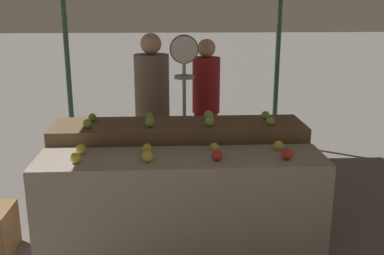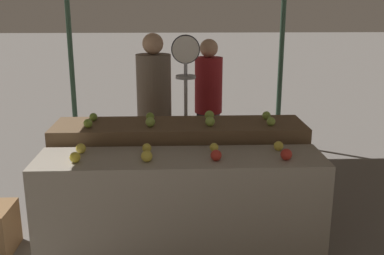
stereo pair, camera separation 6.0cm
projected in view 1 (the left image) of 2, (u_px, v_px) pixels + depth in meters
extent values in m
cylinder|color=#33513D|center=(67.00, 61.00, 6.19)|extent=(0.07, 0.07, 2.48)
cylinder|color=#33513D|center=(277.00, 60.00, 6.35)|extent=(0.07, 0.07, 2.48)
cube|color=gray|center=(182.00, 208.00, 3.57)|extent=(2.24, 0.55, 0.86)
cube|color=brown|center=(179.00, 174.00, 4.14)|extent=(2.24, 0.55, 0.97)
sphere|color=gold|center=(76.00, 158.00, 3.31)|extent=(0.08, 0.08, 0.08)
sphere|color=gold|center=(148.00, 156.00, 3.33)|extent=(0.09, 0.09, 0.09)
sphere|color=#B72D23|center=(217.00, 155.00, 3.37)|extent=(0.08, 0.08, 0.08)
sphere|color=#B72D23|center=(287.00, 154.00, 3.39)|extent=(0.09, 0.09, 0.09)
sphere|color=gold|center=(81.00, 149.00, 3.52)|extent=(0.08, 0.08, 0.08)
sphere|color=gold|center=(147.00, 148.00, 3.54)|extent=(0.08, 0.08, 0.08)
sphere|color=gold|center=(214.00, 147.00, 3.58)|extent=(0.07, 0.07, 0.07)
sphere|color=gold|center=(279.00, 146.00, 3.60)|extent=(0.08, 0.08, 0.08)
sphere|color=#84AD3D|center=(87.00, 124.00, 3.84)|extent=(0.08, 0.08, 0.08)
sphere|color=#8EB247|center=(150.00, 122.00, 3.88)|extent=(0.08, 0.08, 0.08)
sphere|color=#8EB247|center=(210.00, 121.00, 3.90)|extent=(0.09, 0.09, 0.09)
sphere|color=#8EB247|center=(270.00, 121.00, 3.93)|extent=(0.08, 0.08, 0.08)
sphere|color=#7AA338|center=(92.00, 117.00, 4.07)|extent=(0.07, 0.07, 0.07)
sphere|color=#84AD3D|center=(149.00, 117.00, 4.08)|extent=(0.08, 0.08, 0.08)
sphere|color=#8EB247|center=(209.00, 115.00, 4.12)|extent=(0.09, 0.09, 0.09)
sphere|color=#8EB247|center=(265.00, 115.00, 4.14)|extent=(0.08, 0.08, 0.08)
cylinder|color=#99999E|center=(184.00, 125.00, 4.63)|extent=(0.04, 0.04, 1.59)
cylinder|color=black|center=(184.00, 49.00, 4.42)|extent=(0.29, 0.01, 0.29)
cylinder|color=silver|center=(184.00, 49.00, 4.41)|extent=(0.26, 0.02, 0.26)
cylinder|color=#99999E|center=(184.00, 70.00, 4.46)|extent=(0.01, 0.01, 0.14)
cylinder|color=#99999E|center=(184.00, 77.00, 4.48)|extent=(0.20, 0.20, 0.03)
cube|color=#2D2D38|center=(153.00, 151.00, 5.05)|extent=(0.28, 0.17, 0.79)
cylinder|color=#756656|center=(152.00, 86.00, 4.85)|extent=(0.38, 0.38, 0.69)
sphere|color=tan|center=(151.00, 44.00, 4.73)|extent=(0.22, 0.22, 0.22)
cube|color=#2D2D38|center=(206.00, 142.00, 5.47)|extent=(0.28, 0.24, 0.75)
cylinder|color=maroon|center=(206.00, 85.00, 5.29)|extent=(0.43, 0.43, 0.65)
sphere|color=tan|center=(207.00, 48.00, 5.17)|extent=(0.21, 0.21, 0.21)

